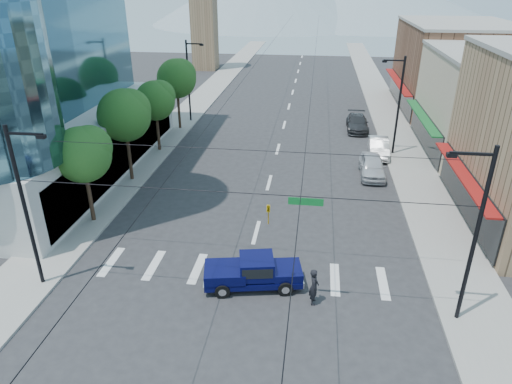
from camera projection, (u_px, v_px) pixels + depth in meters
The scene contains 18 objects.
ground at pixel (242, 289), 24.50m from camera, with size 160.00×160.00×0.00m, color #28282B.
sidewalk_left at pixel (201, 99), 61.70m from camera, with size 4.00×120.00×0.15m, color gray.
sidewalk_right at pixel (383, 105), 58.84m from camera, with size 4.00×120.00×0.15m, color gray.
shop_mid at pixel (499, 105), 41.66m from camera, with size 12.00×14.00×9.00m, color tan.
shop_far at pixel (455, 68), 55.76m from camera, with size 12.00×18.00×10.00m, color brown.
clock_tower at pixel (203, 5), 77.38m from camera, with size 4.80×4.80×20.40m.
tree_near at pixel (85, 152), 29.13m from camera, with size 3.65×3.64×6.71m.
tree_midnear at pixel (126, 114), 35.14m from camera, with size 4.09×4.09×7.52m.
tree_midfar at pixel (157, 99), 41.66m from camera, with size 3.65×3.64×6.71m.
tree_far at pixel (178, 77), 47.67m from camera, with size 4.09×4.09×7.52m.
signal_rig at pixel (241, 222), 21.58m from camera, with size 21.80×0.20×9.00m.
lamp_pole_nw at pixel (189, 78), 50.50m from camera, with size 2.00×0.25×9.00m.
lamp_pole_ne at pixel (398, 102), 40.79m from camera, with size 2.00×0.25×9.00m.
pickup_truck at pixel (253, 271), 24.33m from camera, with size 5.53×2.83×1.79m.
pedestrian at pixel (314, 287), 23.03m from camera, with size 0.73×0.48×2.01m, color black.
parked_car_near at pixel (372, 166), 38.01m from camera, with size 2.02×5.03×1.71m, color silver.
parked_car_mid at pixel (378, 147), 42.27m from camera, with size 1.72×4.94×1.63m, color silver.
parked_car_far at pixel (357, 123), 49.31m from camera, with size 2.22×5.46×1.59m, color #313133.
Camera 1 is at (3.40, -19.61, 15.22)m, focal length 32.00 mm.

